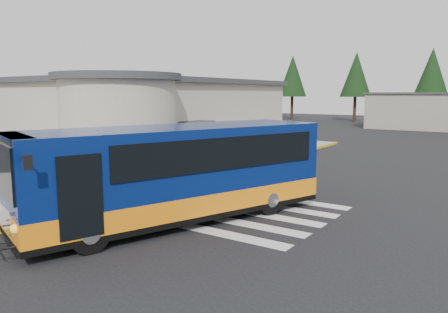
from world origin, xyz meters
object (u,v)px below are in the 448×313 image
Objects in this scene: transit_bus at (176,176)px; pedestrian_b at (49,171)px; pedestrian_a at (108,168)px; bollard at (56,188)px.

transit_bus is 6.02m from pedestrian_b.
bollard is at bearing 176.88° from pedestrian_a.
pedestrian_b is (-5.99, -0.53, -0.35)m from transit_bus.
pedestrian_a is 3.18m from bollard.
bollard is at bearing 51.19° from pedestrian_b.
pedestrian_b is (-0.62, -2.41, 0.17)m from pedestrian_a.
pedestrian_a is 0.82× the size of pedestrian_b.
pedestrian_b reaches higher than pedestrian_a.
pedestrian_a is at bearing -179.83° from transit_bus.
transit_bus is 5.80× the size of pedestrian_b.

